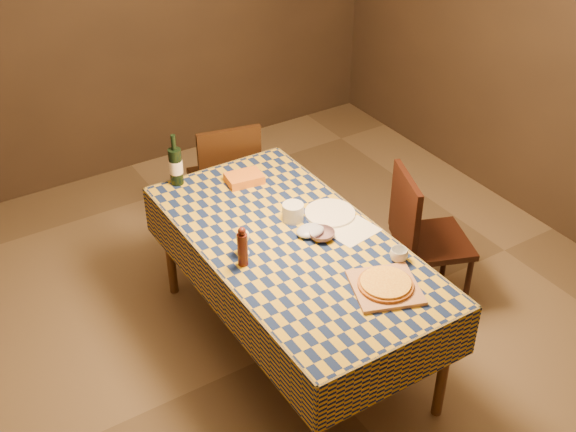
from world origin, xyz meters
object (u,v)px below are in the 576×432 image
at_px(cutting_board, 385,287).
at_px(chair_right, 421,234).
at_px(wine_bottle, 176,166).
at_px(white_plate, 330,213).
at_px(bowl, 322,235).
at_px(chair_far, 226,176).
at_px(dining_table, 293,252).
at_px(pizza, 386,284).

relative_size(cutting_board, chair_right, 0.34).
bearing_deg(wine_bottle, white_plate, -52.66).
bearing_deg(chair_right, bowl, 179.99).
height_order(chair_far, chair_right, same).
height_order(cutting_board, bowl, bowl).
relative_size(dining_table, wine_bottle, 5.71).
relative_size(cutting_board, chair_far, 0.34).
height_order(dining_table, chair_right, chair_right).
relative_size(pizza, chair_right, 0.33).
distance_m(dining_table, cutting_board, 0.60).
bearing_deg(bowl, chair_right, -0.01).
height_order(bowl, chair_far, chair_far).
height_order(pizza, chair_right, chair_right).
bearing_deg(pizza, dining_table, 106.12).
xyz_separation_m(wine_bottle, chair_far, (0.47, 0.28, -0.37)).
bearing_deg(dining_table, white_plate, 17.86).
bearing_deg(dining_table, cutting_board, -73.88).
bearing_deg(chair_right, pizza, -143.99).
height_order(wine_bottle, white_plate, wine_bottle).
xyz_separation_m(dining_table, white_plate, (0.31, 0.10, 0.08)).
distance_m(white_plate, chair_right, 0.64).
distance_m(white_plate, chair_far, 1.08).
relative_size(pizza, bowl, 2.26).
relative_size(cutting_board, bowl, 2.30).
bearing_deg(chair_far, pizza, -91.03).
height_order(cutting_board, white_plate, cutting_board).
bearing_deg(cutting_board, chair_far, 88.97).
distance_m(pizza, chair_far, 1.74).
xyz_separation_m(pizza, white_plate, (0.14, 0.67, -0.02)).
xyz_separation_m(pizza, chair_far, (0.03, 1.71, -0.28)).
distance_m(bowl, chair_right, 0.77).
xyz_separation_m(bowl, wine_bottle, (-0.41, 0.92, 0.10)).
distance_m(pizza, wine_bottle, 1.50).
distance_m(dining_table, chair_right, 0.89).
height_order(dining_table, chair_far, chair_far).
xyz_separation_m(cutting_board, pizza, (0.00, 0.00, 0.02)).
relative_size(white_plate, chair_right, 0.30).
height_order(cutting_board, wine_bottle, wine_bottle).
xyz_separation_m(cutting_board, chair_right, (0.70, 0.51, -0.26)).
height_order(bowl, wine_bottle, wine_bottle).
height_order(pizza, wine_bottle, wine_bottle).
bearing_deg(chair_far, white_plate, -83.84).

